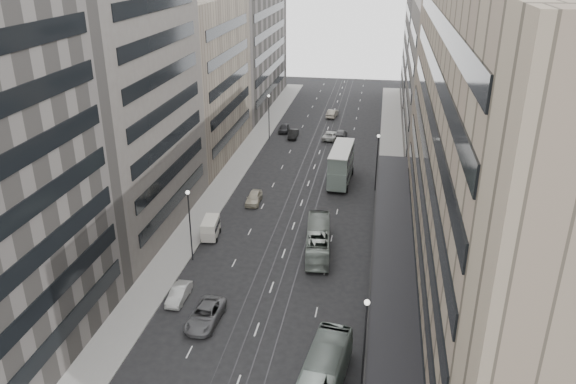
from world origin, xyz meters
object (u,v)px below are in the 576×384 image
Objects in this scene: bus_near at (320,383)px; bus_far at (318,240)px; double_decker at (341,164)px; panel_van at (211,228)px; sedan_2 at (205,315)px; sedan_1 at (179,294)px.

bus_far is at bearing -75.79° from bus_near.
double_decker reaches higher than panel_van.
bus_far is at bearing 62.47° from sedan_2.
sedan_1 is (0.70, -13.02, -0.62)m from panel_van.
panel_van is 0.70× the size of sedan_2.
bus_far is 1.89× the size of sedan_2.
panel_van is at bearing -49.59° from bus_near.
double_decker is at bearing -97.91° from bus_far.
panel_van is at bearing 107.63° from sedan_2.
bus_far reaches higher than panel_van.
double_decker is 2.52× the size of panel_van.
double_decker is at bearing 77.76° from sedan_2.
bus_near reaches higher than panel_van.
panel_van is (-13.79, -19.81, -1.59)m from double_decker.
double_decker reaches higher than sedan_2.
sedan_1 is 0.74× the size of sedan_2.
bus_far is 2.72× the size of panel_van.
bus_far is 2.55× the size of sedan_1.
bus_near is 18.72m from sedan_1.
sedan_2 is (-8.62, -14.89, -0.70)m from bus_far.
bus_near is 2.11× the size of sedan_2.
panel_van is (-12.95, 1.16, -0.18)m from bus_far.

